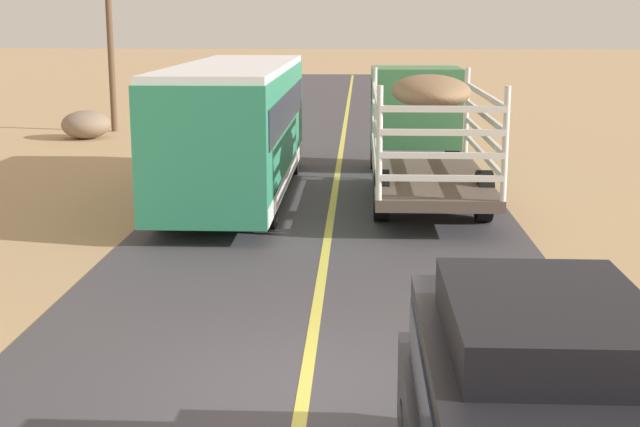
# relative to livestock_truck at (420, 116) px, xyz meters

# --- Properties ---
(ground_plane) EXTENTS (240.00, 240.00, 0.00)m
(ground_plane) POSITION_rel_livestock_truck_xyz_m (-2.18, -13.51, -1.79)
(ground_plane) COLOR tan
(road_surface) EXTENTS (8.00, 120.00, 0.02)m
(road_surface) POSITION_rel_livestock_truck_xyz_m (-2.18, -13.51, -1.78)
(road_surface) COLOR #423F44
(road_surface) RESTS_ON ground
(road_centre_line) EXTENTS (0.16, 117.60, 0.00)m
(road_centre_line) POSITION_rel_livestock_truck_xyz_m (-2.18, -13.51, -1.77)
(road_centre_line) COLOR #D8CC4C
(road_centre_line) RESTS_ON road_surface
(livestock_truck) EXTENTS (2.53, 9.70, 3.02)m
(livestock_truck) POSITION_rel_livestock_truck_xyz_m (0.00, 0.00, 0.00)
(livestock_truck) COLOR #3F7F4C
(livestock_truck) RESTS_ON road_surface
(bus) EXTENTS (2.54, 10.00, 3.21)m
(bus) POSITION_rel_livestock_truck_xyz_m (-4.52, -2.12, -0.04)
(bus) COLOR #2D8C66
(bus) RESTS_ON road_surface
(power_pole_mid) EXTENTS (2.20, 0.24, 7.51)m
(power_pole_mid) POSITION_rel_livestock_truck_xyz_m (-11.07, 10.61, 2.25)
(power_pole_mid) COLOR brown
(power_pole_mid) RESTS_ON ground
(boulder_near_shoulder) EXTENTS (1.76, 1.79, 1.02)m
(boulder_near_shoulder) POSITION_rel_livestock_truck_xyz_m (-11.50, 8.43, -1.28)
(boulder_near_shoulder) COLOR #84705B
(boulder_near_shoulder) RESTS_ON ground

